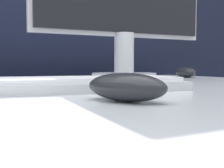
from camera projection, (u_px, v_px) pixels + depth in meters
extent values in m
ellipsoid|color=#232328|center=(126.00, 87.00, 0.39)|extent=(0.09, 0.13, 0.04)
cube|color=silver|center=(60.00, 87.00, 0.54)|extent=(0.46, 0.21, 0.02)
cube|color=white|center=(60.00, 80.00, 0.54)|extent=(0.43, 0.19, 0.01)
cylinder|color=silver|center=(124.00, 76.00, 0.96)|extent=(0.20, 0.20, 0.02)
cylinder|color=silver|center=(124.00, 53.00, 0.96)|extent=(0.06, 0.06, 0.12)
ellipsoid|color=#232328|center=(185.00, 72.00, 1.11)|extent=(0.10, 0.14, 0.04)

